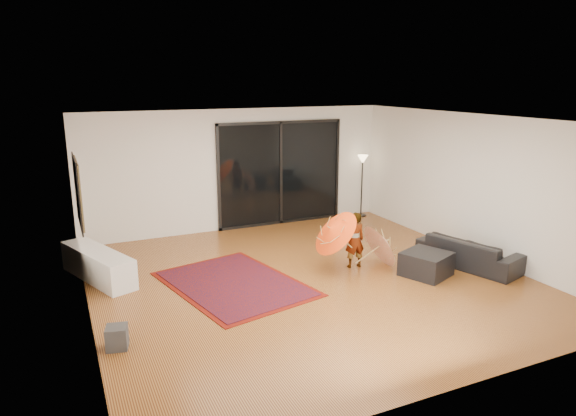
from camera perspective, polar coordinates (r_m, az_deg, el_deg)
floor at (r=8.82m, az=2.39°, el=-7.99°), size 7.00×7.00×0.00m
ceiling at (r=8.20m, az=2.58°, el=9.78°), size 7.00×7.00×0.00m
wall_back at (r=11.57m, az=-5.46°, el=4.26°), size 7.00×0.00×7.00m
wall_front at (r=5.66m, az=18.94°, el=-7.03°), size 7.00×0.00×7.00m
wall_left at (r=7.53m, az=-21.97°, el=-2.08°), size 0.00×7.00×7.00m
wall_right at (r=10.45m, az=19.85°, el=2.41°), size 0.00×7.00×7.00m
sliding_door at (r=11.93m, az=-0.84°, el=3.88°), size 3.06×0.07×2.40m
painting at (r=8.44m, az=-22.30°, el=1.65°), size 0.04×1.28×1.08m
media_console at (r=9.35m, az=-20.37°, el=-5.93°), size 1.09×1.88×0.51m
speaker at (r=7.03m, az=-18.48°, el=-13.48°), size 0.31×0.31×0.30m
persian_rug at (r=8.68m, az=-5.98°, el=-8.36°), size 2.39×2.95×0.02m
sofa at (r=9.92m, az=19.46°, el=-4.62°), size 1.20×1.96×0.54m
ottoman at (r=9.27m, az=15.10°, el=-6.02°), size 0.94×0.94×0.41m
floor_lamp at (r=12.72m, az=8.27°, el=4.40°), size 0.26×0.26×1.53m
child at (r=9.31m, az=7.41°, el=-3.55°), size 0.40×0.28×1.03m
parasol_orange at (r=8.93m, az=4.62°, el=-2.75°), size 0.74×0.91×0.91m
parasol_white at (r=9.51m, az=10.96°, el=-3.35°), size 0.55×0.85×0.93m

